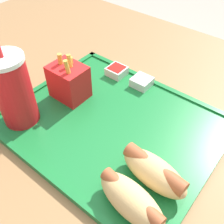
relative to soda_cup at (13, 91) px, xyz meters
name	(u,v)px	position (x,y,z in m)	size (l,w,h in m)	color
dining_table	(115,198)	(-0.14, -0.13, -0.44)	(1.43, 0.93, 0.70)	olive
food_tray	(112,124)	(-0.15, -0.11, -0.08)	(0.41, 0.34, 0.01)	#197233
soda_cup	(13,91)	(0.00, 0.00, 0.00)	(0.07, 0.07, 0.18)	red
hot_dog_far	(131,200)	(-0.29, 0.02, -0.05)	(0.13, 0.07, 0.05)	#DBB270
hot_dog_near	(154,171)	(-0.29, -0.05, -0.05)	(0.13, 0.06, 0.05)	#DBB270
fries_carton	(69,81)	(-0.03, -0.11, -0.03)	(0.08, 0.06, 0.11)	red
sauce_cup_mayo	(142,82)	(-0.13, -0.24, -0.06)	(0.04, 0.04, 0.02)	silver
sauce_cup_ketchup	(117,71)	(-0.06, -0.24, -0.06)	(0.04, 0.04, 0.02)	silver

